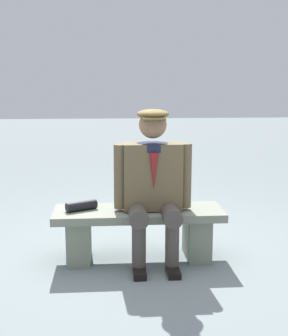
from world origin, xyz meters
TOP-DOWN VIEW (x-y plane):
  - ground_plane at (0.00, 0.00)m, footprint 30.00×30.00m
  - bench at (0.00, 0.00)m, footprint 1.40×0.46m
  - seated_man at (-0.12, 0.06)m, footprint 0.65×0.59m
  - rolled_magazine at (0.47, -0.01)m, footprint 0.27×0.19m

SIDE VIEW (x-z plane):
  - ground_plane at x=0.00m, z-range 0.00..0.00m
  - bench at x=0.00m, z-range 0.06..0.49m
  - rolled_magazine at x=0.47m, z-range 0.43..0.51m
  - seated_man at x=-0.12m, z-range 0.06..1.32m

